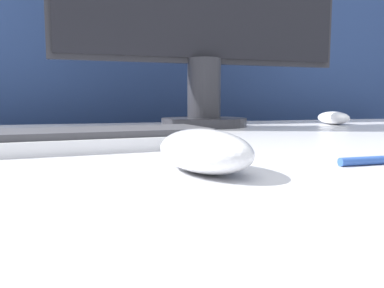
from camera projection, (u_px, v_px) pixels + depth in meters
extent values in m
cube|color=navy|center=(127.00, 140.00, 1.17)|extent=(5.00, 0.03, 1.40)
ellipsoid|color=silver|center=(204.00, 150.00, 0.31)|extent=(0.08, 0.12, 0.04)
cube|color=silver|center=(65.00, 142.00, 0.46)|extent=(0.39, 0.16, 0.02)
cube|color=#38383D|center=(65.00, 133.00, 0.46)|extent=(0.36, 0.14, 0.01)
cylinder|color=#28282D|center=(204.00, 122.00, 0.88)|extent=(0.20, 0.20, 0.02)
cylinder|color=#28282D|center=(204.00, 88.00, 0.87)|extent=(0.08, 0.08, 0.14)
ellipsoid|color=white|center=(333.00, 118.00, 0.96)|extent=(0.07, 0.11, 0.03)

